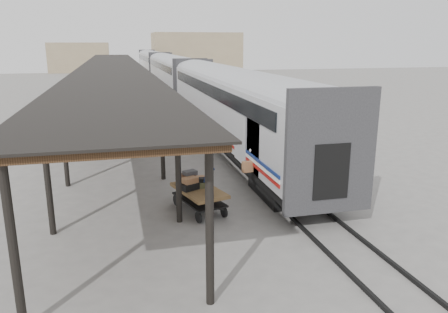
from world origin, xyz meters
TOP-DOWN VIEW (x-y plane):
  - ground at (0.00, 0.00)m, footprint 160.00×160.00m
  - train at (3.19, 33.79)m, footprint 3.45×76.01m
  - canopy at (-3.40, 24.00)m, footprint 4.90×64.30m
  - rails at (3.20, 34.00)m, footprint 1.54×150.00m
  - building_far at (14.00, 78.00)m, footprint 18.00×10.00m
  - building_left at (-10.00, 82.00)m, footprint 12.00×8.00m
  - baggage_cart at (-0.51, -1.20)m, footprint 1.86×2.65m
  - suitcase_stack at (-0.71, -0.89)m, footprint 1.24×1.31m
  - luggage_tug at (-1.62, 17.85)m, footprint 1.33×1.77m
  - porter at (-0.26, -1.85)m, footprint 0.43×0.61m
  - pedestrian at (-3.32, 17.95)m, footprint 0.95×0.57m

SIDE VIEW (x-z plane):
  - ground at x=0.00m, z-range 0.00..0.00m
  - rails at x=3.20m, z-range 0.00..0.12m
  - luggage_tug at x=-1.62m, z-range -0.06..1.33m
  - baggage_cart at x=-0.51m, z-range 0.22..1.08m
  - pedestrian at x=-3.32m, z-range 0.00..1.51m
  - suitcase_stack at x=-0.71m, z-range 0.78..1.36m
  - porter at x=-0.26m, z-range 0.86..2.46m
  - train at x=3.19m, z-range 0.69..4.70m
  - building_left at x=-10.00m, z-range 0.00..6.00m
  - building_far at x=14.00m, z-range 0.00..8.00m
  - canopy at x=-3.40m, z-range 1.93..6.08m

